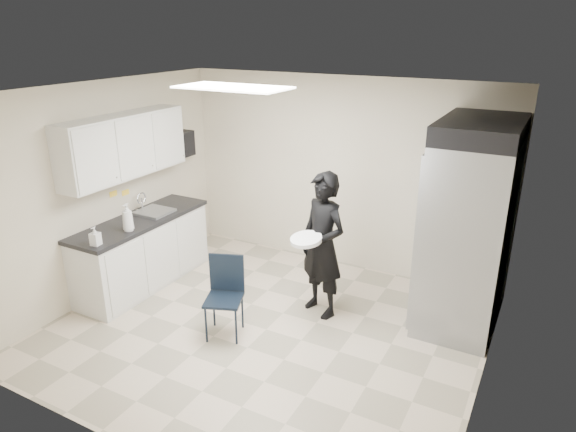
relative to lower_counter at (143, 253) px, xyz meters
The scene contains 21 objects.
floor 2.01m from the lower_counter, ahead, with size 4.50×4.50×0.00m, color #C1AF98.
ceiling 2.92m from the lower_counter, ahead, with size 4.50×4.50×0.00m, color silver.
back_wall 2.79m from the lower_counter, 42.71° to the left, with size 4.50×4.50×0.00m, color beige.
left_wall 0.94m from the lower_counter, 146.31° to the right, with size 4.00×4.00×0.00m, color beige.
right_wall 4.29m from the lower_counter, ahead, with size 4.00×4.00×0.00m, color beige.
ceiling_panel 2.54m from the lower_counter, ahead, with size 1.20×0.60×0.02m, color white.
lower_counter is the anchor object (origin of this frame).
countertop 0.46m from the lower_counter, 90.00° to the left, with size 0.64×1.95×0.05m, color black.
sink 0.51m from the lower_counter, 85.43° to the left, with size 0.42×0.40×0.14m, color gray.
faucet 0.67m from the lower_counter, 125.75° to the left, with size 0.02×0.02×0.24m, color silver.
upper_cabinets 1.40m from the lower_counter, behind, with size 0.35×1.80×0.75m, color silver.
towel_dispenser 1.67m from the lower_counter, 99.38° to the left, with size 0.22×0.30×0.35m, color black.
notice_sticker_left 0.85m from the lower_counter, 161.21° to the right, with size 0.00×0.12×0.07m, color yellow.
notice_sticker_right 0.81m from the lower_counter, 161.21° to the left, with size 0.00×0.12×0.07m, color yellow.
commercial_fridge 3.98m from the lower_counter, 15.88° to the left, with size 0.80×1.35×2.10m, color gray.
fridge_compressor 4.31m from the lower_counter, 15.88° to the left, with size 0.80×1.35×0.20m, color black.
folding_chair 1.68m from the lower_counter, 17.09° to the right, with size 0.38×0.38×0.86m, color black.
man_tuxedo 2.40m from the lower_counter, 10.92° to the left, with size 0.62×0.42×1.70m, color black.
bucket_lid 2.31m from the lower_counter, ahead, with size 0.35×0.35×0.04m, color silver.
soap_bottle_a 0.76m from the lower_counter, 63.43° to the right, with size 0.13×0.13×0.34m, color white.
soap_bottle_b 1.05m from the lower_counter, 78.59° to the right, with size 0.10×0.10×0.21m, color #9F9EA9.
Camera 1 is at (2.54, -4.22, 3.19)m, focal length 32.00 mm.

